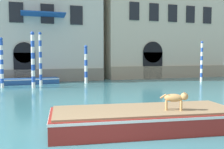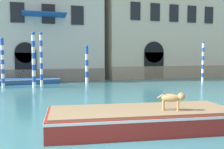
% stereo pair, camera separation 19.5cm
% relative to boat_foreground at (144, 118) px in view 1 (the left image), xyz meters
% --- Properties ---
extents(palazzo_right, '(13.97, 6.13, 18.12)m').
position_rel_boat_foreground_xyz_m(palazzo_right, '(11.48, 20.24, 8.67)').
color(palazzo_right, beige).
rests_on(palazzo_right, ground_plane).
extents(boat_foreground, '(6.40, 3.11, 0.69)m').
position_rel_boat_foreground_xyz_m(boat_foreground, '(0.00, 0.00, 0.00)').
color(boat_foreground, maroon).
rests_on(boat_foreground, ground_plane).
extents(dog_on_deck, '(0.80, 0.55, 0.59)m').
position_rel_boat_foreground_xyz_m(dog_on_deck, '(0.86, -0.52, 0.71)').
color(dog_on_deck, tan).
rests_on(dog_on_deck, boat_foreground).
extents(boat_moored_near_palazzo, '(6.27, 2.30, 0.49)m').
position_rel_boat_foreground_xyz_m(boat_moored_near_palazzo, '(-3.99, 16.00, -0.11)').
color(boat_moored_near_palazzo, '#234C8C').
rests_on(boat_moored_near_palazzo, ground_plane).
extents(mooring_pole_0, '(0.24, 0.24, 4.36)m').
position_rel_boat_foreground_xyz_m(mooring_pole_0, '(-2.50, 14.26, 1.83)').
color(mooring_pole_0, white).
rests_on(mooring_pole_0, ground_plane).
extents(mooring_pole_1, '(0.28, 0.28, 4.26)m').
position_rel_boat_foreground_xyz_m(mooring_pole_1, '(-3.13, 12.82, 1.78)').
color(mooring_pole_1, white).
rests_on(mooring_pole_1, ground_plane).
extents(mooring_pole_2, '(0.25, 0.25, 3.82)m').
position_rel_boat_foreground_xyz_m(mooring_pole_2, '(-5.38, 13.62, 1.56)').
color(mooring_pole_2, white).
rests_on(mooring_pole_2, ground_plane).
extents(mooring_pole_3, '(0.29, 0.29, 3.38)m').
position_rel_boat_foreground_xyz_m(mooring_pole_3, '(1.44, 15.06, 1.34)').
color(mooring_pole_3, white).
rests_on(mooring_pole_3, ground_plane).
extents(mooring_pole_5, '(0.23, 0.23, 3.82)m').
position_rel_boat_foreground_xyz_m(mooring_pole_5, '(12.23, 13.13, 1.56)').
color(mooring_pole_5, white).
rests_on(mooring_pole_5, ground_plane).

